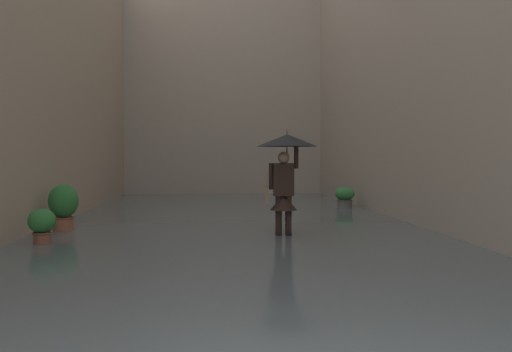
{
  "coord_description": "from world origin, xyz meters",
  "views": [
    {
      "loc": [
        0.47,
        2.29,
        1.51
      ],
      "look_at": [
        -0.34,
        -7.97,
        1.16
      ],
      "focal_mm": 39.85,
      "sensor_mm": 36.0,
      "label": 1
    }
  ],
  "objects_px": {
    "person_wading": "(285,161)",
    "potted_plant_mid_right": "(63,206)",
    "potted_plant_near_left": "(345,197)",
    "potted_plant_near_right": "(42,225)"
  },
  "relations": [
    {
      "from": "person_wading",
      "to": "potted_plant_near_left",
      "type": "height_order",
      "value": "person_wading"
    },
    {
      "from": "potted_plant_mid_right",
      "to": "potted_plant_near_right",
      "type": "bearing_deg",
      "value": 93.14
    },
    {
      "from": "potted_plant_near_left",
      "to": "potted_plant_mid_right",
      "type": "height_order",
      "value": "potted_plant_mid_right"
    },
    {
      "from": "potted_plant_near_left",
      "to": "potted_plant_near_right",
      "type": "height_order",
      "value": "potted_plant_near_left"
    },
    {
      "from": "person_wading",
      "to": "potted_plant_near_right",
      "type": "height_order",
      "value": "person_wading"
    },
    {
      "from": "person_wading",
      "to": "potted_plant_mid_right",
      "type": "bearing_deg",
      "value": -13.15
    },
    {
      "from": "potted_plant_near_right",
      "to": "potted_plant_mid_right",
      "type": "bearing_deg",
      "value": -86.86
    },
    {
      "from": "person_wading",
      "to": "potted_plant_near_left",
      "type": "relative_size",
      "value": 2.99
    },
    {
      "from": "person_wading",
      "to": "potted_plant_near_left",
      "type": "distance_m",
      "value": 6.03
    },
    {
      "from": "potted_plant_near_left",
      "to": "potted_plant_mid_right",
      "type": "distance_m",
      "value": 7.98
    }
  ]
}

